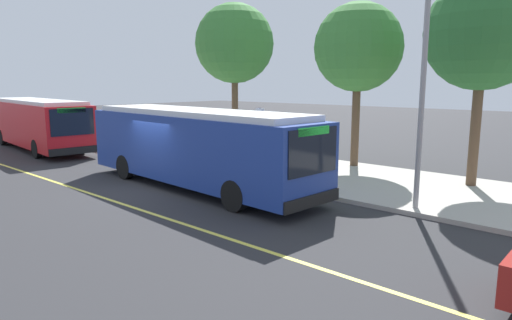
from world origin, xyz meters
TOP-DOWN VIEW (x-y plane):
  - ground_plane at (0.00, 0.00)m, footprint 120.00×120.00m
  - sidewalk_curb at (0.00, 6.00)m, footprint 44.00×6.40m
  - lane_stripe_center at (0.00, -2.20)m, footprint 36.00×0.14m
  - transit_bus_main at (1.14, 1.01)m, footprint 11.26×3.20m
  - transit_bus_second at (-13.58, 1.26)m, footprint 11.55×3.67m
  - bus_shelter at (-0.51, 5.56)m, footprint 2.90×1.60m
  - waiting_bench at (-0.60, 5.40)m, footprint 1.60×0.48m
  - route_sign_post at (2.08, 3.55)m, footprint 0.44×0.08m
  - pedestrian_commuter at (-1.93, 4.86)m, footprint 0.24×0.40m
  - street_tree_near_shelter at (-4.08, 8.35)m, footprint 4.36×4.36m
  - street_tree_upstreet at (3.62, 8.37)m, footprint 3.93×3.93m
  - street_tree_downstreet at (8.94, 7.70)m, footprint 4.07×4.07m
  - utility_pole at (8.66, 3.31)m, footprint 0.16×0.16m

SIDE VIEW (x-z plane):
  - ground_plane at x=0.00m, z-range 0.00..0.00m
  - lane_stripe_center at x=0.00m, z-range 0.00..0.01m
  - sidewalk_curb at x=0.00m, z-range 0.00..0.15m
  - waiting_bench at x=-0.60m, z-range 0.16..1.11m
  - pedestrian_commuter at x=-1.93m, z-range 0.27..1.96m
  - transit_bus_main at x=1.14m, z-range 0.14..3.09m
  - transit_bus_second at x=-13.58m, z-range 0.14..3.09m
  - bus_shelter at x=-0.51m, z-range 0.68..3.16m
  - route_sign_post at x=2.08m, z-range 0.56..3.36m
  - utility_pole at x=8.66m, z-range 0.15..6.55m
  - street_tree_upstreet at x=3.62m, z-range 1.81..9.10m
  - street_tree_downstreet at x=8.94m, z-range 1.87..9.43m
  - street_tree_near_shelter at x=-4.08m, z-range 1.99..10.10m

